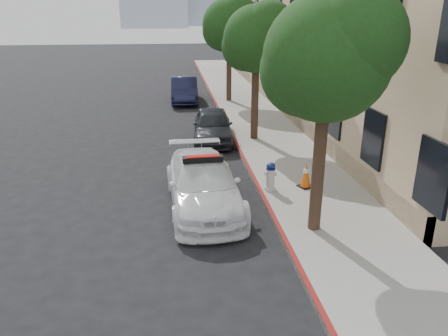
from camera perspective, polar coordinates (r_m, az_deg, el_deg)
ground at (r=12.47m, az=-4.14°, el=-4.86°), size 120.00×120.00×0.00m
sidewalk at (r=22.30m, az=3.79°, el=6.67°), size 3.20×50.00×0.15m
curb_strip at (r=22.07m, az=-0.17°, el=6.57°), size 0.12×50.00×0.15m
building at (r=28.02m, az=14.02°, el=19.08°), size 8.00×36.00×10.00m
tree_near at (r=9.94m, az=13.52°, el=13.89°), size 2.92×2.82×5.62m
tree_mid at (r=17.65m, az=4.36°, el=16.53°), size 2.77×2.64×5.43m
tree_far at (r=25.52m, az=0.74°, el=18.20°), size 3.10×3.00×5.81m
police_car at (r=12.11m, az=-2.73°, el=-2.09°), size 2.13×4.79×1.51m
parked_car_mid at (r=18.27m, az=-1.48°, el=5.60°), size 1.86×4.03×1.34m
parked_car_far at (r=26.36m, az=-5.21°, el=10.15°), size 1.60×4.35×1.42m
fire_hydrant at (r=12.99m, az=6.09°, el=-1.14°), size 0.37×0.33×0.86m
traffic_cone at (r=13.38m, az=10.66°, el=-0.94°), size 0.53×0.53×0.76m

